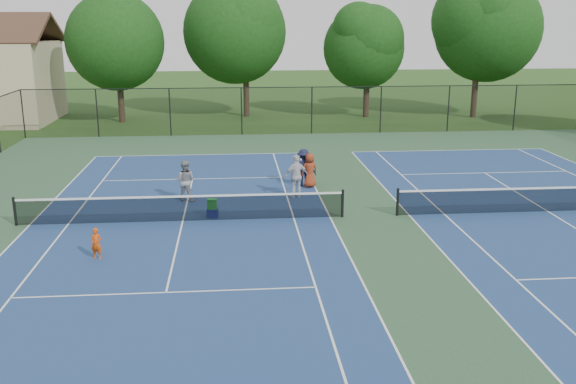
{
  "coord_description": "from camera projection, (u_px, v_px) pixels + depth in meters",
  "views": [
    {
      "loc": [
        -5.09,
        -22.76,
        7.24
      ],
      "look_at": [
        -3.19,
        -1.0,
        1.3
      ],
      "focal_mm": 40.0,
      "sensor_mm": 36.0,
      "label": 1
    }
  ],
  "objects": [
    {
      "name": "bystander_c",
      "position": [
        310.0,
        170.0,
        28.19
      ],
      "size": [
        0.87,
        0.72,
        1.53
      ],
      "primitive_type": "imported",
      "rotation": [
        0.0,
        0.0,
        3.5
      ],
      "color": "maroon",
      "rests_on": "ground"
    },
    {
      "name": "tennis_court_left",
      "position": [
        183.0,
        219.0,
        23.6
      ],
      "size": [
        12.0,
        23.83,
        1.07
      ],
      "color": "navy",
      "rests_on": "ground"
    },
    {
      "name": "bystander_a",
      "position": [
        296.0,
        176.0,
        26.59
      ],
      "size": [
        1.14,
        0.78,
        1.8
      ],
      "primitive_type": "imported",
      "rotation": [
        0.0,
        0.0,
        3.49
      ],
      "color": "silver",
      "rests_on": "ground"
    },
    {
      "name": "bystander_b",
      "position": [
        304.0,
        168.0,
        28.41
      ],
      "size": [
        1.14,
        0.75,
        1.66
      ],
      "primitive_type": "imported",
      "rotation": [
        0.0,
        0.0,
        3.27
      ],
      "color": "#181A36",
      "rests_on": "ground"
    },
    {
      "name": "child_player",
      "position": [
        96.0,
        244.0,
        19.81
      ],
      "size": [
        0.4,
        0.31,
        1.0
      ],
      "primitive_type": "imported",
      "rotation": [
        0.0,
        0.0,
        -0.2
      ],
      "color": "#DB490E",
      "rests_on": "ground"
    },
    {
      "name": "instructor",
      "position": [
        185.0,
        181.0,
        26.07
      ],
      "size": [
        0.95,
        0.82,
        1.69
      ],
      "primitive_type": "imported",
      "rotation": [
        0.0,
        0.0,
        2.9
      ],
      "color": "gray",
      "rests_on": "ground"
    },
    {
      "name": "perimeter_fence",
      "position": [
        371.0,
        175.0,
        23.79
      ],
      "size": [
        36.08,
        36.08,
        3.02
      ],
      "color": "black",
      "rests_on": "ground"
    },
    {
      "name": "tree_back_b",
      "position": [
        245.0,
        27.0,
        47.14
      ],
      "size": [
        7.6,
        7.6,
        10.03
      ],
      "color": "#2D2116",
      "rests_on": "ground"
    },
    {
      "name": "court_pad",
      "position": [
        370.0,
        216.0,
        24.21
      ],
      "size": [
        36.0,
        36.0,
        0.01
      ],
      "primitive_type": "cube",
      "color": "#2B4A2A",
      "rests_on": "ground"
    },
    {
      "name": "tree_back_a",
      "position": [
        117.0,
        36.0,
        44.61
      ],
      "size": [
        6.8,
        6.8,
        9.15
      ],
      "color": "#2D2116",
      "rests_on": "ground"
    },
    {
      "name": "ball_crate",
      "position": [
        212.0,
        213.0,
        24.05
      ],
      "size": [
        0.45,
        0.34,
        0.33
      ],
      "primitive_type": "cube",
      "rotation": [
        0.0,
        0.0,
        -0.13
      ],
      "color": "#152695",
      "rests_on": "ground"
    },
    {
      "name": "tree_back_d",
      "position": [
        480.0,
        24.0,
        46.58
      ],
      "size": [
        7.8,
        7.8,
        10.37
      ],
      "color": "#2D2116",
      "rests_on": "ground"
    },
    {
      "name": "ground",
      "position": [
        370.0,
        216.0,
        24.21
      ],
      "size": [
        140.0,
        140.0,
        0.0
      ],
      "primitive_type": "plane",
      "color": "#234716",
      "rests_on": "ground"
    },
    {
      "name": "tree_back_c",
      "position": [
        368.0,
        43.0,
        47.22
      ],
      "size": [
        6.0,
        6.0,
        8.4
      ],
      "color": "#2D2116",
      "rests_on": "ground"
    },
    {
      "name": "tennis_court_right",
      "position": [
        548.0,
        209.0,
        24.77
      ],
      "size": [
        12.0,
        23.83,
        1.07
      ],
      "color": "navy",
      "rests_on": "ground"
    },
    {
      "name": "ball_hopper",
      "position": [
        212.0,
        204.0,
        23.96
      ],
      "size": [
        0.36,
        0.31,
        0.38
      ],
      "primitive_type": "cube",
      "rotation": [
        0.0,
        0.0,
        -0.09
      ],
      "color": "green",
      "rests_on": "ball_crate"
    }
  ]
}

